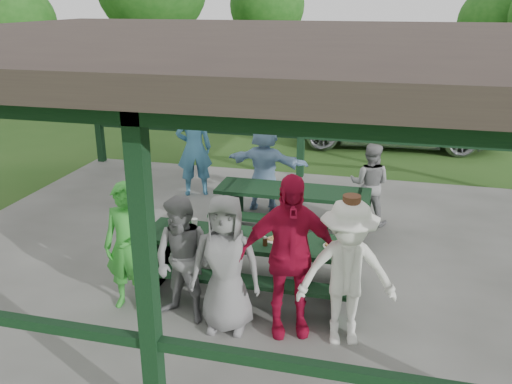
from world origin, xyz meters
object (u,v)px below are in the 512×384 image
(spectator_blue, at_px, (194,148))
(farm_trailer, at_px, (244,104))
(picnic_table_far, at_px, (293,205))
(spectator_grey, at_px, (370,184))
(contestant_green, at_px, (128,247))
(contestant_grey_left, at_px, (183,261))
(pickup_truck, at_px, (396,116))
(picnic_table_near, at_px, (249,256))
(contestant_grey_mid, at_px, (226,264))
(contestant_white_fedora, at_px, (347,273))
(spectator_lblue, at_px, (265,166))
(contestant_red, at_px, (289,256))

(spectator_blue, xyz_separation_m, farm_trailer, (-0.92, 6.96, -0.42))
(picnic_table_far, distance_m, spectator_grey, 1.40)
(picnic_table_far, xyz_separation_m, spectator_blue, (-2.20, 1.35, 0.47))
(spectator_blue, distance_m, farm_trailer, 7.04)
(farm_trailer, bearing_deg, spectator_blue, -94.62)
(contestant_green, bearing_deg, contestant_grey_left, -11.55)
(contestant_green, height_order, pickup_truck, contestant_green)
(picnic_table_far, height_order, spectator_grey, spectator_grey)
(picnic_table_near, height_order, contestant_grey_left, contestant_grey_left)
(spectator_grey, distance_m, farm_trailer, 8.75)
(picnic_table_near, height_order, contestant_grey_mid, contestant_grey_mid)
(contestant_grey_left, distance_m, farm_trailer, 11.45)
(contestant_white_fedora, xyz_separation_m, spectator_grey, (0.07, 3.57, -0.15))
(picnic_table_near, height_order, farm_trailer, farm_trailer)
(spectator_grey, bearing_deg, picnic_table_near, 69.09)
(contestant_grey_left, height_order, spectator_lblue, spectator_lblue)
(contestant_grey_mid, relative_size, pickup_truck, 0.31)
(spectator_blue, bearing_deg, picnic_table_far, 124.44)
(spectator_blue, bearing_deg, contestant_green, 75.14)
(picnic_table_far, relative_size, contestant_grey_left, 1.59)
(picnic_table_near, height_order, contestant_red, contestant_red)
(spectator_blue, bearing_deg, picnic_table_near, 96.65)
(contestant_green, relative_size, spectator_grey, 1.15)
(spectator_lblue, height_order, pickup_truck, spectator_lblue)
(contestant_red, height_order, spectator_grey, contestant_red)
(picnic_table_near, xyz_separation_m, spectator_lblue, (-0.47, 2.91, 0.35))
(contestant_green, bearing_deg, pickup_truck, 68.73)
(contestant_grey_left, relative_size, contestant_red, 0.81)
(contestant_grey_mid, relative_size, spectator_lblue, 1.00)
(contestant_green, relative_size, contestant_grey_left, 1.05)
(contestant_green, height_order, spectator_grey, contestant_green)
(spectator_grey, height_order, pickup_truck, spectator_grey)
(picnic_table_near, relative_size, picnic_table_far, 1.12)
(farm_trailer, bearing_deg, contestant_grey_left, -90.32)
(contestant_green, xyz_separation_m, contestant_grey_left, (0.76, -0.11, -0.04))
(contestant_green, relative_size, spectator_blue, 0.87)
(contestant_grey_left, xyz_separation_m, spectator_lblue, (0.09, 3.79, 0.05))
(spectator_blue, xyz_separation_m, spectator_grey, (3.39, -0.65, -0.23))
(picnic_table_far, xyz_separation_m, pickup_truck, (1.57, 6.84, 0.18))
(spectator_lblue, bearing_deg, farm_trailer, -63.97)
(spectator_blue, bearing_deg, contestant_white_fedora, 104.27)
(spectator_lblue, xyz_separation_m, spectator_grey, (1.88, -0.20, -0.12))
(contestant_grey_mid, bearing_deg, spectator_grey, 62.64)
(spectator_grey, height_order, farm_trailer, spectator_grey)
(contestant_grey_mid, distance_m, spectator_lblue, 3.86)
(contestant_red, height_order, spectator_lblue, contestant_red)
(pickup_truck, bearing_deg, contestant_green, 158.16)
(contestant_grey_mid, bearing_deg, spectator_blue, 108.74)
(spectator_blue, bearing_deg, contestant_grey_mid, 90.66)
(picnic_table_far, bearing_deg, contestant_white_fedora, -68.56)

